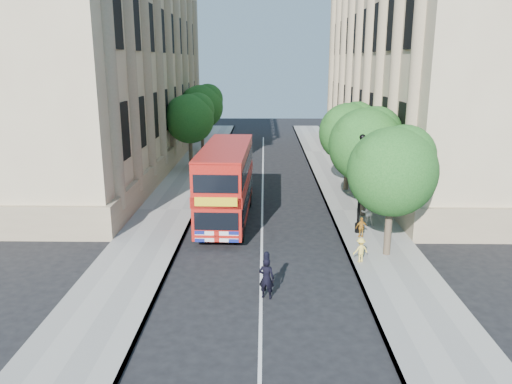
{
  "coord_description": "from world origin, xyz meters",
  "views": [
    {
      "loc": [
        0.1,
        -18.74,
        8.82
      ],
      "look_at": [
        -0.31,
        5.92,
        2.3
      ],
      "focal_mm": 35.0,
      "sensor_mm": 36.0,
      "label": 1
    }
  ],
  "objects_px": {
    "lamp_post": "(360,188)",
    "police_constable": "(266,278)",
    "woman_pedestrian": "(367,212)",
    "box_van": "(236,179)",
    "double_decker_bus": "(226,181)"
  },
  "relations": [
    {
      "from": "box_van",
      "to": "woman_pedestrian",
      "type": "bearing_deg",
      "value": -42.06
    },
    {
      "from": "lamp_post",
      "to": "double_decker_bus",
      "type": "xyz_separation_m",
      "value": [
        -7.0,
        2.12,
        -0.18
      ]
    },
    {
      "from": "double_decker_bus",
      "to": "police_constable",
      "type": "height_order",
      "value": "double_decker_bus"
    },
    {
      "from": "lamp_post",
      "to": "woman_pedestrian",
      "type": "distance_m",
      "value": 2.2
    },
    {
      "from": "lamp_post",
      "to": "police_constable",
      "type": "xyz_separation_m",
      "value": [
        -4.79,
        -7.29,
        -1.69
      ]
    },
    {
      "from": "lamp_post",
      "to": "police_constable",
      "type": "distance_m",
      "value": 8.89
    },
    {
      "from": "lamp_post",
      "to": "double_decker_bus",
      "type": "bearing_deg",
      "value": 163.14
    },
    {
      "from": "box_van",
      "to": "woman_pedestrian",
      "type": "height_order",
      "value": "box_van"
    },
    {
      "from": "double_decker_bus",
      "to": "woman_pedestrian",
      "type": "xyz_separation_m",
      "value": [
        7.74,
        -0.88,
        -1.48
      ]
    },
    {
      "from": "double_decker_bus",
      "to": "woman_pedestrian",
      "type": "bearing_deg",
      "value": -4.73
    },
    {
      "from": "woman_pedestrian",
      "to": "police_constable",
      "type": "bearing_deg",
      "value": 50.23
    },
    {
      "from": "box_van",
      "to": "police_constable",
      "type": "height_order",
      "value": "box_van"
    },
    {
      "from": "double_decker_bus",
      "to": "box_van",
      "type": "height_order",
      "value": "double_decker_bus"
    },
    {
      "from": "double_decker_bus",
      "to": "box_van",
      "type": "distance_m",
      "value": 5.47
    },
    {
      "from": "police_constable",
      "to": "woman_pedestrian",
      "type": "height_order",
      "value": "police_constable"
    }
  ]
}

